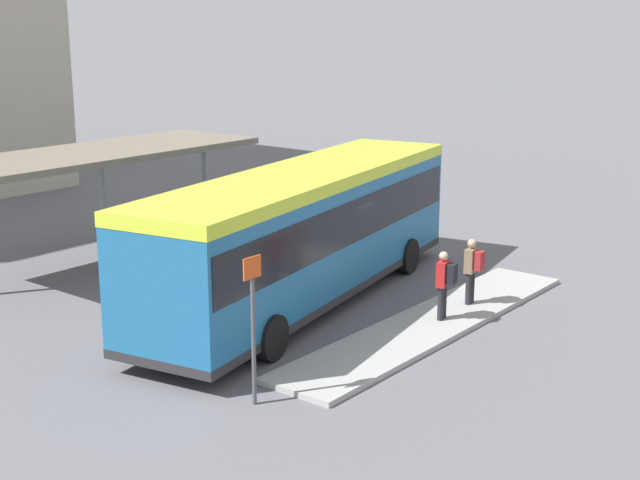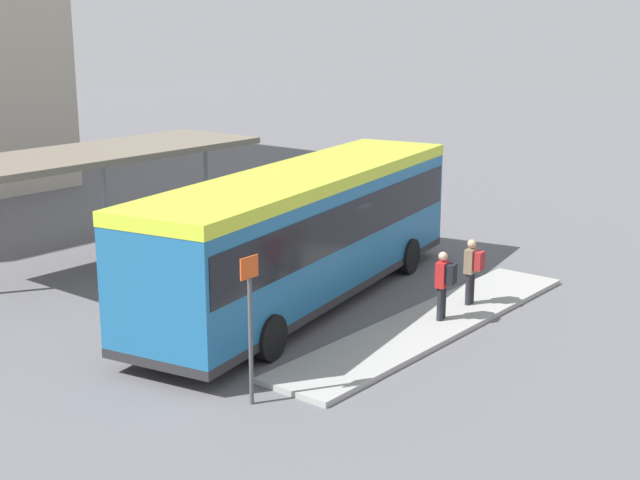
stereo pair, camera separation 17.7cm
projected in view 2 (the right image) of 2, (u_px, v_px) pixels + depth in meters
ground_plane at (305, 303)px, 22.10m from camera, size 120.00×120.00×0.00m
curb_island at (431, 324)px, 20.40m from camera, size 9.98×1.80×0.12m
city_bus at (305, 227)px, 21.64m from camera, size 12.07×4.69×3.31m
pedestrian_waiting at (444, 281)px, 20.28m from camera, size 0.43×0.46×1.61m
pedestrian_companion at (472, 267)px, 21.39m from camera, size 0.41×0.44×1.61m
bicycle_red at (363, 208)px, 31.43m from camera, size 0.48×1.55×0.67m
bicycle_orange at (345, 206)px, 31.73m from camera, size 0.48×1.61×0.70m
bicycle_green at (333, 203)px, 32.27m from camera, size 0.48×1.57×0.68m
bicycle_white at (317, 200)px, 32.63m from camera, size 0.48×1.67×0.72m
station_shelter at (101, 155)px, 24.97m from camera, size 9.43×3.40×3.28m
platform_sign at (250, 323)px, 15.94m from camera, size 0.44×0.08×2.80m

